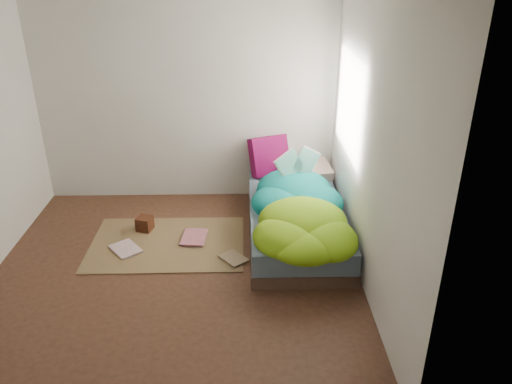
% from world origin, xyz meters
% --- Properties ---
extents(ground, '(3.50, 3.50, 0.00)m').
position_xyz_m(ground, '(0.00, 0.00, 0.00)').
color(ground, '#3F2518').
rests_on(ground, ground).
extents(room_walls, '(3.54, 3.54, 2.62)m').
position_xyz_m(room_walls, '(0.01, 0.01, 1.63)').
color(room_walls, beige).
rests_on(room_walls, ground).
extents(bed, '(1.00, 2.00, 0.34)m').
position_xyz_m(bed, '(1.22, 0.72, 0.17)').
color(bed, '#37281E').
rests_on(bed, ground).
extents(duvet, '(0.96, 1.84, 0.34)m').
position_xyz_m(duvet, '(1.22, 0.50, 0.51)').
color(duvet, '#07696C').
rests_on(duvet, bed).
extents(rug, '(1.60, 1.10, 0.01)m').
position_xyz_m(rug, '(-0.15, 0.55, 0.01)').
color(rug, brown).
rests_on(rug, ground).
extents(pillow_floral, '(0.68, 0.49, 0.14)m').
position_xyz_m(pillow_floral, '(1.39, 1.51, 0.41)').
color(pillow_floral, silver).
rests_on(pillow_floral, bed).
extents(pillow_magenta, '(0.48, 0.32, 0.47)m').
position_xyz_m(pillow_magenta, '(0.97, 1.61, 0.57)').
color(pillow_magenta, '#510533').
rests_on(pillow_magenta, bed).
extents(open_book, '(0.45, 0.26, 0.27)m').
position_xyz_m(open_book, '(1.26, 1.02, 0.82)').
color(open_book, '#37892D').
rests_on(open_book, duvet).
extents(wooden_box, '(0.19, 0.19, 0.15)m').
position_xyz_m(wooden_box, '(-0.43, 0.84, 0.09)').
color(wooden_box, '#3D190E').
rests_on(wooden_box, rug).
extents(floor_book_a, '(0.39, 0.40, 0.02)m').
position_xyz_m(floor_book_a, '(-0.65, 0.34, 0.02)').
color(floor_book_a, silver).
rests_on(floor_book_a, rug).
extents(floor_book_b, '(0.29, 0.37, 0.03)m').
position_xyz_m(floor_book_b, '(-0.00, 0.63, 0.03)').
color(floor_book_b, '#D67B86').
rests_on(floor_book_b, rug).
extents(floor_book_c, '(0.32, 0.33, 0.02)m').
position_xyz_m(floor_book_c, '(0.48, 0.15, 0.02)').
color(floor_book_c, tan).
rests_on(floor_book_c, rug).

